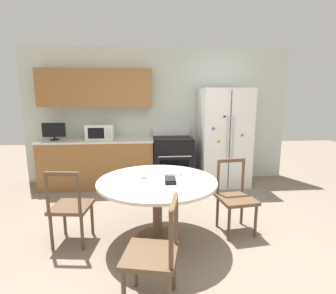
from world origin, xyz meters
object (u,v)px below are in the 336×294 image
(microwave, at_px, (100,132))
(dining_chair_near, at_px, (154,255))
(countertop_tv, at_px, (54,131))
(wallet, at_px, (170,181))
(dining_chair_right, at_px, (236,198))
(refrigerator, at_px, (224,137))
(dining_chair_left, at_px, (70,207))
(oven_range, at_px, (173,161))
(candle_glass, at_px, (143,174))

(microwave, bearing_deg, dining_chair_near, -73.77)
(countertop_tv, distance_m, wallet, 2.90)
(dining_chair_right, bearing_deg, microwave, -52.01)
(countertop_tv, bearing_deg, dining_chair_right, -34.54)
(refrigerator, height_order, dining_chair_left, refrigerator)
(oven_range, distance_m, dining_chair_left, 2.43)
(oven_range, bearing_deg, microwave, 178.22)
(wallet, bearing_deg, dining_chair_near, -104.18)
(microwave, height_order, countertop_tv, countertop_tv)
(countertop_tv, xyz_separation_m, wallet, (1.92, -2.16, -0.31))
(microwave, relative_size, countertop_tv, 1.21)
(oven_range, distance_m, dining_chair_near, 3.03)
(refrigerator, height_order, oven_range, refrigerator)
(dining_chair_near, xyz_separation_m, wallet, (0.22, 0.85, 0.33))
(microwave, distance_m, candle_glass, 2.11)
(wallet, bearing_deg, countertop_tv, 131.71)
(microwave, height_order, wallet, microwave)
(microwave, bearing_deg, dining_chair_left, -90.86)
(dining_chair_near, bearing_deg, countertop_tv, 42.27)
(oven_range, relative_size, candle_glass, 11.59)
(microwave, bearing_deg, wallet, -63.26)
(oven_range, relative_size, wallet, 8.30)
(countertop_tv, height_order, dining_chair_left, countertop_tv)
(candle_glass, bearing_deg, dining_chair_near, -85.62)
(candle_glass, bearing_deg, dining_chair_left, -173.27)
(microwave, relative_size, dining_chair_near, 0.55)
(wallet, bearing_deg, microwave, 116.74)
(dining_chair_left, xyz_separation_m, wallet, (1.13, -0.15, 0.33))
(refrigerator, height_order, countertop_tv, refrigerator)
(wallet, bearing_deg, candle_glass, 140.86)
(microwave, height_order, candle_glass, microwave)
(refrigerator, relative_size, oven_range, 1.70)
(countertop_tv, height_order, candle_glass, countertop_tv)
(microwave, distance_m, dining_chair_near, 3.22)
(refrigerator, height_order, microwave, refrigerator)
(dining_chair_left, bearing_deg, dining_chair_right, 10.25)
(oven_range, relative_size, dining_chair_left, 1.20)
(oven_range, distance_m, countertop_tv, 2.26)
(dining_chair_near, bearing_deg, wallet, -1.43)
(refrigerator, bearing_deg, dining_chair_near, -116.10)
(countertop_tv, height_order, dining_chair_near, countertop_tv)
(refrigerator, distance_m, countertop_tv, 3.15)
(dining_chair_left, xyz_separation_m, candle_glass, (0.83, 0.10, 0.34))
(countertop_tv, height_order, wallet, countertop_tv)
(refrigerator, distance_m, dining_chair_left, 3.10)
(countertop_tv, bearing_deg, wallet, -48.29)
(microwave, xyz_separation_m, dining_chair_left, (-0.03, -2.04, -0.60))
(dining_chair_left, height_order, dining_chair_right, same)
(dining_chair_near, bearing_deg, dining_chair_right, -30.90)
(refrigerator, height_order, dining_chair_right, refrigerator)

